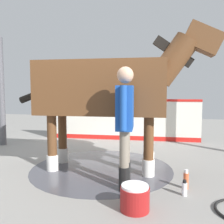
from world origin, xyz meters
TOP-DOWN VIEW (x-y plane):
  - ground_plane at (0.00, 0.00)m, footprint 16.00×16.00m
  - wet_patch at (0.35, -0.14)m, footprint 2.48×2.48m
  - barrier_wall at (0.18, 2.38)m, footprint 4.32×0.37m
  - roof_post_far at (-2.59, 1.07)m, footprint 0.16×0.16m
  - horse at (0.46, -0.13)m, footprint 3.49×1.03m
  - handler at (0.90, -0.89)m, footprint 0.27×0.68m
  - wash_bucket at (1.12, -1.50)m, footprint 0.34×0.34m
  - bottle_shampoo at (1.70, -0.96)m, footprint 0.07×0.07m
  - bottle_spray at (1.74, -0.73)m, footprint 0.07×0.07m

SIDE VIEW (x-z plane):
  - ground_plane at x=0.00m, z-range -0.02..0.00m
  - wet_patch at x=0.35m, z-range 0.00..0.00m
  - bottle_shampoo at x=1.70m, z-range -0.01..0.20m
  - bottle_spray at x=1.74m, z-range -0.01..0.26m
  - wash_bucket at x=1.12m, z-range 0.00..0.30m
  - barrier_wall at x=0.18m, z-range -0.04..1.10m
  - handler at x=0.90m, z-range 0.13..1.84m
  - roof_post_far at x=-2.59m, z-range 0.00..2.67m
  - horse at x=0.46m, z-range 0.16..2.63m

